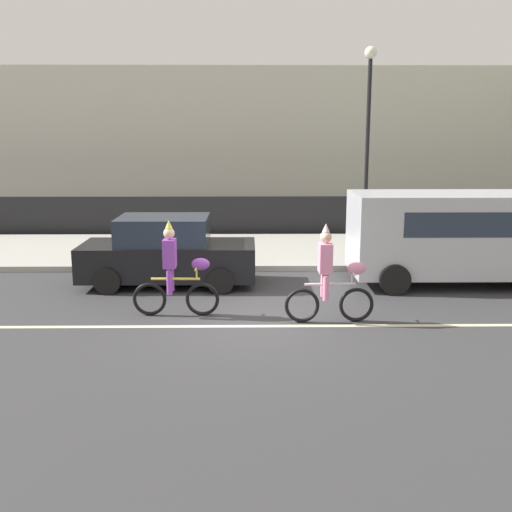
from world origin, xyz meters
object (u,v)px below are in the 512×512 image
object	(u,v)px
parked_car_black	(167,253)
pedestrian_onlooker	(406,220)
parade_cyclist_purple	(176,274)
parked_van_silver	(461,231)
street_lamp_post	(368,118)
parade_cyclist_pink	(331,279)

from	to	relation	value
parked_car_black	pedestrian_onlooker	distance (m)	7.60
parade_cyclist_purple	parked_car_black	world-z (taller)	parade_cyclist_purple
pedestrian_onlooker	parked_van_silver	bearing A→B (deg)	-84.77
parade_cyclist_purple	street_lamp_post	bearing A→B (deg)	52.86
parade_cyclist_purple	parked_van_silver	world-z (taller)	parked_van_silver
parade_cyclist_purple	pedestrian_onlooker	xyz separation A→B (m)	(6.14, 6.17, 0.17)
parked_van_silver	street_lamp_post	distance (m)	5.12
parked_car_black	parade_cyclist_pink	bearing A→B (deg)	-40.05
parade_cyclist_pink	parked_car_black	distance (m)	4.56
pedestrian_onlooker	parked_car_black	bearing A→B (deg)	-150.90
parked_van_silver	street_lamp_post	xyz separation A→B (m)	(-1.50, 4.08, 2.71)
parked_van_silver	street_lamp_post	world-z (taller)	street_lamp_post
parade_cyclist_purple	parade_cyclist_pink	xyz separation A→B (m)	(2.99, -0.46, 0.00)
parade_cyclist_pink	pedestrian_onlooker	bearing A→B (deg)	64.59
parade_cyclist_purple	street_lamp_post	xyz separation A→B (m)	(4.97, 6.57, 3.15)
parked_car_black	street_lamp_post	distance (m)	7.55
parade_cyclist_pink	street_lamp_post	bearing A→B (deg)	74.23
street_lamp_post	pedestrian_onlooker	xyz separation A→B (m)	(1.16, -0.40, -2.97)
parked_van_silver	pedestrian_onlooker	size ratio (longest dim) A/B	3.09
parade_cyclist_pink	street_lamp_post	distance (m)	7.95
parade_cyclist_purple	street_lamp_post	size ratio (longest dim) A/B	0.33
parked_car_black	street_lamp_post	size ratio (longest dim) A/B	0.70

